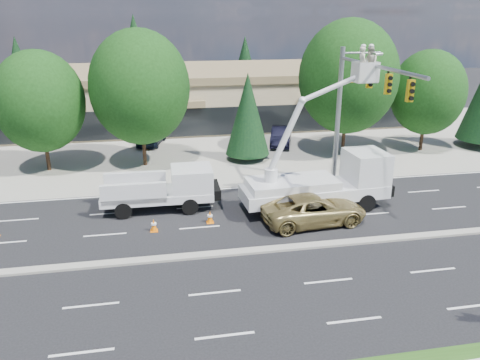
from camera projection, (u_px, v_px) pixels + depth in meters
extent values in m
plane|color=black|center=(206.00, 256.00, 22.53)|extent=(140.00, 140.00, 0.00)
cube|color=gray|center=(181.00, 146.00, 41.03)|extent=(140.00, 22.00, 0.01)
cube|color=gray|center=(206.00, 255.00, 22.51)|extent=(120.00, 0.55, 0.12)
cube|color=tan|center=(174.00, 98.00, 49.44)|extent=(50.00, 15.00, 5.00)
cube|color=olive|center=(172.00, 72.00, 48.54)|extent=(50.40, 15.40, 0.70)
cube|color=black|center=(178.00, 123.00, 42.79)|extent=(48.00, 0.12, 2.60)
cylinder|color=#332114|center=(47.00, 152.00, 34.23)|extent=(0.28, 0.28, 2.83)
ellipsoid|color=black|center=(40.00, 102.00, 32.98)|extent=(6.28, 6.28, 7.23)
cylinder|color=#332114|center=(144.00, 144.00, 35.34)|extent=(0.28, 0.28, 3.27)
ellipsoid|color=black|center=(140.00, 87.00, 33.89)|extent=(7.27, 7.27, 8.36)
cylinder|color=#332114|center=(247.00, 155.00, 37.11)|extent=(0.26, 0.26, 0.80)
cone|color=black|center=(248.00, 114.00, 36.01)|extent=(3.45, 3.45, 6.31)
cylinder|color=#332114|center=(344.00, 134.00, 38.01)|extent=(0.28, 0.28, 3.48)
ellipsoid|color=black|center=(348.00, 77.00, 36.47)|extent=(7.73, 7.73, 8.89)
cylinder|color=#332114|center=(422.00, 134.00, 39.33)|extent=(0.28, 0.28, 2.70)
ellipsoid|color=black|center=(428.00, 92.00, 38.13)|extent=(6.00, 6.00, 6.90)
cylinder|color=#332114|center=(24.00, 103.00, 58.21)|extent=(0.26, 0.26, 0.80)
cone|color=black|center=(19.00, 69.00, 56.81)|extent=(4.27, 4.27, 7.79)
cylinder|color=#332114|center=(139.00, 99.00, 60.58)|extent=(0.26, 0.26, 0.80)
cone|color=black|center=(136.00, 56.00, 58.73)|extent=(5.52, 5.52, 10.08)
cylinder|color=#332114|center=(245.00, 96.00, 62.94)|extent=(0.26, 0.26, 0.80)
cone|color=black|center=(245.00, 66.00, 61.59)|extent=(4.15, 4.15, 7.58)
cylinder|color=#332114|center=(330.00, 93.00, 64.97)|extent=(0.26, 0.26, 0.80)
cone|color=black|center=(332.00, 57.00, 63.32)|extent=(4.97, 4.97, 9.08)
cylinder|color=gray|center=(338.00, 116.00, 31.20)|extent=(0.32, 0.32, 9.00)
cylinder|color=gray|center=(378.00, 66.00, 25.28)|extent=(0.20, 10.00, 0.20)
cylinder|color=gray|center=(362.00, 53.00, 30.03)|extent=(2.60, 0.12, 0.12)
cube|color=gold|center=(354.00, 74.00, 28.32)|extent=(0.32, 0.22, 1.05)
cube|color=gold|center=(370.00, 78.00, 26.28)|extent=(0.32, 0.22, 1.05)
cube|color=gold|center=(388.00, 84.00, 24.24)|extent=(0.32, 0.22, 1.05)
cube|color=gold|center=(410.00, 91.00, 22.21)|extent=(0.32, 0.22, 1.05)
cube|color=silver|center=(158.00, 195.00, 27.59)|extent=(6.50, 2.48, 0.48)
cube|color=silver|center=(192.00, 181.00, 27.64)|extent=(2.41, 2.36, 1.61)
cube|color=black|center=(204.00, 177.00, 27.68)|extent=(0.12, 2.05, 1.08)
cube|color=silver|center=(135.00, 181.00, 28.16)|extent=(3.66, 0.39, 1.18)
cube|color=silver|center=(134.00, 194.00, 26.26)|extent=(3.66, 0.39, 1.18)
cube|color=silver|center=(314.00, 191.00, 27.64)|extent=(8.78, 3.10, 0.76)
cube|color=silver|center=(366.00, 169.00, 27.98)|extent=(2.31, 2.66, 2.16)
cube|color=black|center=(378.00, 165.00, 28.11)|extent=(0.21, 2.16, 1.30)
cube|color=silver|center=(292.00, 184.00, 27.12)|extent=(5.32, 2.79, 0.54)
cylinder|color=silver|center=(271.00, 176.00, 26.63)|extent=(0.76, 0.76, 0.86)
cube|color=silver|center=(365.00, 72.00, 25.89)|extent=(1.24, 1.04, 1.17)
imported|color=beige|center=(362.00, 64.00, 25.69)|extent=(0.49, 0.70, 1.86)
imported|color=beige|center=(370.00, 63.00, 25.80)|extent=(0.76, 0.95, 1.86)
ellipsoid|color=white|center=(364.00, 46.00, 25.37)|extent=(0.28, 0.28, 0.19)
ellipsoid|color=white|center=(371.00, 46.00, 25.48)|extent=(0.28, 0.28, 0.19)
cube|color=orange|center=(154.00, 231.00, 25.08)|extent=(0.40, 0.40, 0.03)
cone|color=orange|center=(154.00, 225.00, 24.97)|extent=(0.36, 0.36, 0.70)
cylinder|color=white|center=(154.00, 224.00, 24.94)|extent=(0.29, 0.29, 0.10)
cube|color=orange|center=(210.00, 222.00, 26.09)|extent=(0.40, 0.40, 0.03)
cone|color=orange|center=(210.00, 217.00, 25.97)|extent=(0.36, 0.36, 0.70)
cylinder|color=white|center=(210.00, 216.00, 25.95)|extent=(0.29, 0.29, 0.10)
imported|color=#9B874B|center=(314.00, 209.00, 25.82)|extent=(6.07, 3.22, 1.62)
imported|color=black|center=(152.00, 135.00, 41.27)|extent=(3.00, 4.95, 1.58)
imported|color=black|center=(281.00, 136.00, 41.14)|extent=(3.07, 5.07, 1.58)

